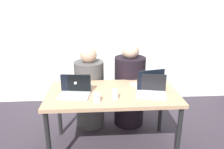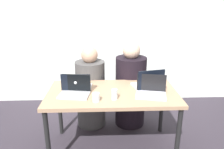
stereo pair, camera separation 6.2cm
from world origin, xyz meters
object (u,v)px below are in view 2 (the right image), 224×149
water_glass_center (114,95)px  laptop_front_right (151,91)px  person_on_left (91,91)px  person_on_right (130,89)px  laptop_back_right (148,84)px  water_glass_left (96,98)px  laptop_back_left (77,86)px  laptop_front_left (75,91)px

water_glass_center → laptop_front_right: bearing=14.1°
person_on_left → person_on_right: 0.56m
person_on_left → laptop_back_right: (0.71, -0.47, 0.29)m
laptop_back_right → person_on_right: bearing=-85.4°
water_glass_left → laptop_back_left: bearing=124.7°
laptop_back_left → water_glass_center: bearing=147.7°
laptop_front_right → laptop_front_left: bearing=-170.4°
laptop_front_right → laptop_back_left: bearing=179.3°
laptop_back_right → water_glass_left: size_ratio=4.08×
laptop_front_left → water_glass_center: (0.43, -0.14, 0.00)m
person_on_left → water_glass_left: person_on_left is taller
laptop_back_right → water_glass_center: size_ratio=3.34×
person_on_right → laptop_back_left: (-0.69, -0.48, 0.26)m
person_on_left → laptop_front_left: 0.71m
person_on_right → person_on_left: bearing=9.4°
person_on_left → laptop_back_left: (-0.12, -0.48, 0.28)m
person_on_right → laptop_back_left: 0.88m
person_on_left → laptop_front_left: bearing=85.8°
laptop_back_right → water_glass_center: 0.51m
laptop_back_left → water_glass_center: size_ratio=3.05×
laptop_front_right → laptop_back_right: 0.20m
person_on_right → laptop_front_left: size_ratio=3.44×
person_on_left → laptop_back_right: person_on_left is taller
laptop_front_left → water_glass_center: 0.45m
person_on_right → water_glass_center: size_ratio=11.03×
person_on_left → laptop_back_right: bearing=153.8°
laptop_front_left → laptop_front_right: (0.83, -0.04, 0.00)m
laptop_front_right → water_glass_left: 0.61m
person_on_right → laptop_back_right: bearing=116.4°
water_glass_center → person_on_left: bearing=111.0°
laptop_front_right → laptop_back_right: size_ratio=0.98×
laptop_front_right → person_on_right: bearing=113.7°
laptop_front_left → laptop_back_right: 0.85m
laptop_front_left → laptop_front_right: bearing=6.2°
laptop_front_right → water_glass_center: (-0.40, -0.10, 0.00)m
person_on_right → water_glass_center: bearing=80.3°
laptop_back_left → laptop_back_right: size_ratio=0.91×
person_on_left → person_on_right: person_on_right is taller
person_on_left → laptop_back_left: size_ratio=3.43×
laptop_back_left → laptop_back_right: bearing=-177.1°
laptop_back_right → laptop_front_left: bearing=-1.6°
laptop_back_right → water_glass_left: (-0.60, -0.34, -0.01)m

